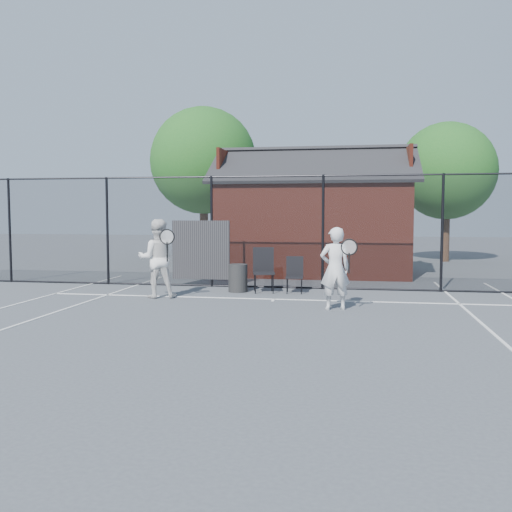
% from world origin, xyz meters
% --- Properties ---
extents(ground, '(80.00, 80.00, 0.00)m').
position_xyz_m(ground, '(0.00, 0.00, 0.00)').
color(ground, '#43474D').
rests_on(ground, ground).
extents(court_lines, '(11.02, 18.00, 0.01)m').
position_xyz_m(court_lines, '(0.00, -1.32, 0.01)').
color(court_lines, silver).
rests_on(court_lines, ground).
extents(fence, '(22.04, 3.00, 3.00)m').
position_xyz_m(fence, '(-0.30, 5.00, 1.45)').
color(fence, black).
rests_on(fence, ground).
extents(clubhouse, '(6.50, 4.36, 4.19)m').
position_xyz_m(clubhouse, '(0.50, 9.00, 1.61)').
color(clubhouse, maroon).
rests_on(clubhouse, ground).
extents(tree_left, '(4.48, 4.48, 6.44)m').
position_xyz_m(tree_left, '(-4.50, 13.50, 4.19)').
color(tree_left, '#312113').
rests_on(tree_left, ground).
extents(tree_right, '(3.97, 3.97, 5.70)m').
position_xyz_m(tree_right, '(5.50, 14.50, 3.71)').
color(tree_right, '#312113').
rests_on(tree_right, ground).
extents(player_front, '(0.81, 0.63, 1.71)m').
position_xyz_m(player_front, '(1.43, 1.81, 0.86)').
color(player_front, silver).
rests_on(player_front, ground).
extents(player_back, '(1.09, 0.94, 1.86)m').
position_xyz_m(player_back, '(-2.77, 2.82, 0.93)').
color(player_back, silver).
rests_on(player_back, ground).
extents(chair_left, '(0.46, 0.47, 0.89)m').
position_xyz_m(chair_left, '(0.35, 4.10, 0.45)').
color(chair_left, black).
rests_on(chair_left, ground).
extents(chair_right, '(0.63, 0.65, 1.10)m').
position_xyz_m(chair_right, '(-0.42, 4.10, 0.55)').
color(chair_right, black).
rests_on(chair_right, ground).
extents(waste_bin, '(0.56, 0.56, 0.71)m').
position_xyz_m(waste_bin, '(-1.09, 4.10, 0.35)').
color(waste_bin, '#272727').
rests_on(waste_bin, ground).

